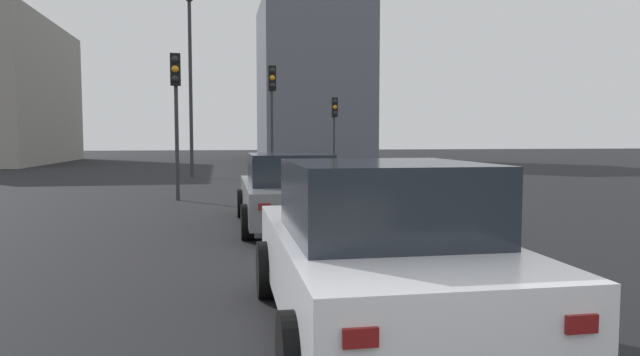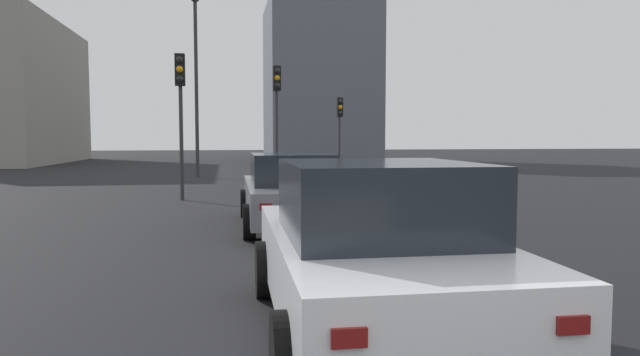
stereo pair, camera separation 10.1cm
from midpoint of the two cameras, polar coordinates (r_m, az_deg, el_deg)
The scene contains 8 objects.
car_grey_lead at distance 11.32m, azimuth -2.79°, elevation -1.36°, with size 4.58×2.01×1.49m.
car_white_second at distance 5.17m, azimuth 6.12°, elevation -7.54°, with size 4.17×2.09×1.60m.
traffic_light_near_left at distance 16.50m, azimuth -13.92°, elevation 8.19°, with size 0.32×0.28×4.18m.
traffic_light_near_right at distance 26.14m, azimuth 2.15°, elevation 6.00°, with size 0.32×0.29×3.66m.
traffic_light_far_left at distance 20.51m, azimuth -4.29°, elevation 7.91°, with size 0.32×0.30×4.40m.
street_lamp_kerbside at distance 26.29m, azimuth -12.45°, elevation 10.45°, with size 0.56×0.36×8.13m.
building_facade_left at distance 43.74m, azimuth -0.06°, elevation 9.67°, with size 9.64×7.95×12.00m, color slate.
building_facade_center at distance 45.04m, azimuth -29.02°, elevation 7.64°, with size 15.61×6.95×9.88m, color gray.
Camera 2 is at (-1.19, 1.12, 1.81)m, focal length 31.28 mm.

